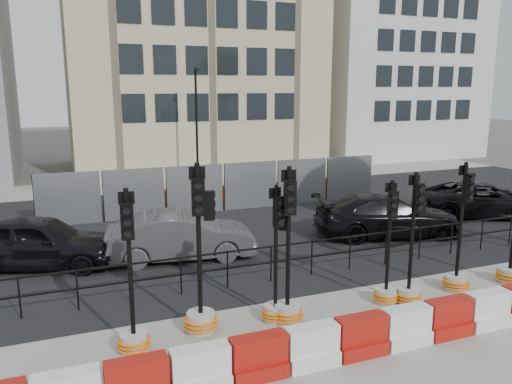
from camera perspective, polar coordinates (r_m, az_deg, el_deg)
name	(u,v)px	position (r m, az deg, el deg)	size (l,w,h in m)	color
ground	(334,292)	(12.92, 8.85, -11.26)	(120.00, 120.00, 0.00)	#51514C
sidewalk_near	(411,349)	(10.70, 17.29, -16.77)	(40.00, 6.00, 0.02)	gray
road	(240,223)	(18.94, -1.85, -3.53)	(40.00, 14.00, 0.03)	black
sidewalk_far	(184,182)	(27.37, -8.19, 1.16)	(40.00, 4.00, 0.02)	gray
building_cream	(189,23)	(33.43, -7.66, 18.58)	(15.00, 10.06, 18.00)	#BDAE8A
building_white	(387,47)	(39.73, 14.76, 15.77)	(12.00, 9.06, 16.00)	silver
kerb_railing	(312,252)	(13.65, 6.40, -6.82)	(18.00, 0.04, 1.00)	black
heras_fencing	(230,191)	(21.60, -3.00, 0.14)	(14.33, 1.72, 2.00)	gray
lamp_post_far	(197,123)	(26.10, -6.80, 7.80)	(0.12, 0.56, 6.00)	black
barrier_row	(406,328)	(10.67, 16.72, -14.66)	(15.70, 0.50, 0.80)	#B6210E
traffic_signal_a	(133,320)	(10.15, -13.90, -14.02)	(0.64, 0.64, 3.26)	beige
traffic_signal_b	(201,294)	(10.60, -6.33, -11.47)	(0.71, 0.71, 3.60)	beige
traffic_signal_c	(288,292)	(11.01, 3.65, -11.31)	(0.68, 0.68, 3.46)	beige
traffic_signal_d	(276,290)	(11.05, 2.32, -11.11)	(0.60, 0.60, 3.06)	beige
traffic_signal_e	(387,279)	(12.32, 14.73, -9.59)	(0.59, 0.59, 2.99)	beige
traffic_signal_f	(410,274)	(12.40, 17.23, -8.90)	(0.63, 0.63, 3.18)	beige
traffic_signal_g	(458,265)	(13.60, 22.06, -7.75)	(0.65, 0.65, 3.29)	beige
traffic_signal_h	(512,257)	(14.66, 27.21, -6.67)	(0.68, 0.68, 3.44)	beige
car_a	(39,242)	(15.47, -23.57, -5.24)	(4.78, 3.16, 1.51)	black
car_b	(181,236)	(15.02, -8.56, -5.02)	(4.51, 2.14, 1.43)	#46474B
car_c	(388,215)	(17.72, 14.81, -2.61)	(5.39, 3.23, 1.46)	black
car_d	(484,199)	(21.73, 24.64, -0.77)	(5.48, 4.13, 1.38)	black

